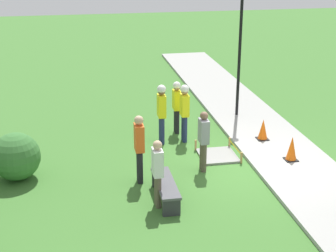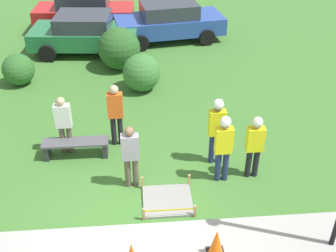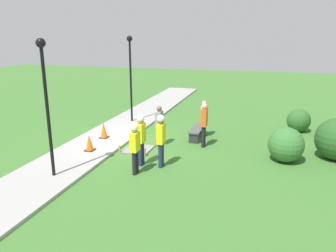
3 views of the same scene
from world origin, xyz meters
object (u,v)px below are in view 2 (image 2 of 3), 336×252
(parked_car_blue, at_px, (169,21))
(parked_car_green, at_px, (84,33))
(bystander_in_orange_shirt, at_px, (116,112))
(bystander_in_white_shirt, at_px, (131,154))
(bystander_in_gray_shirt, at_px, (64,122))
(park_bench, at_px, (76,146))
(worker_trainee, at_px, (217,126))
(traffic_cone_far_patch, at_px, (216,243))
(parked_car_red, at_px, (84,11))
(worker_assistant, at_px, (224,143))
(worker_supervisor, at_px, (255,143))

(parked_car_blue, bearing_deg, parked_car_green, -171.79)
(parked_car_blue, bearing_deg, bystander_in_orange_shirt, -113.49)
(bystander_in_white_shirt, bearing_deg, parked_car_blue, 79.85)
(bystander_in_gray_shirt, relative_size, bystander_in_white_shirt, 0.98)
(bystander_in_gray_shirt, height_order, parked_car_blue, bystander_in_gray_shirt)
(bystander_in_gray_shirt, bearing_deg, bystander_in_white_shirt, -41.80)
(park_bench, distance_m, worker_trainee, 3.63)
(bystander_in_gray_shirt, bearing_deg, park_bench, -41.50)
(traffic_cone_far_patch, height_order, bystander_in_orange_shirt, bystander_in_orange_shirt)
(bystander_in_orange_shirt, relative_size, bystander_in_gray_shirt, 1.09)
(park_bench, bearing_deg, bystander_in_orange_shirt, 23.86)
(bystander_in_white_shirt, xyz_separation_m, parked_car_red, (-1.93, 10.62, -0.09))
(worker_assistant, xyz_separation_m, bystander_in_gray_shirt, (-3.80, 1.45, -0.15))
(parked_car_green, bearing_deg, bystander_in_gray_shirt, -83.99)
(worker_supervisor, height_order, parked_car_blue, worker_supervisor)
(bystander_in_orange_shirt, xyz_separation_m, parked_car_red, (-1.56, 8.89, -0.18))
(bystander_in_gray_shirt, height_order, parked_car_green, bystander_in_gray_shirt)
(bystander_in_white_shirt, bearing_deg, bystander_in_orange_shirt, 102.01)
(parked_car_green, bearing_deg, worker_supervisor, -54.61)
(worker_supervisor, bearing_deg, bystander_in_white_shirt, -177.46)
(park_bench, relative_size, bystander_in_gray_shirt, 1.04)
(worker_supervisor, bearing_deg, bystander_in_orange_shirt, 153.67)
(traffic_cone_far_patch, xyz_separation_m, worker_trainee, (0.51, 3.00, 0.68))
(worker_assistant, distance_m, bystander_in_gray_shirt, 4.07)
(worker_supervisor, height_order, bystander_in_gray_shirt, worker_supervisor)
(worker_assistant, distance_m, parked_car_red, 11.33)
(bystander_in_gray_shirt, bearing_deg, bystander_in_orange_shirt, 10.42)
(traffic_cone_far_patch, xyz_separation_m, park_bench, (-3.00, 3.53, -0.08))
(worker_trainee, bearing_deg, parked_car_blue, 93.08)
(worker_trainee, relative_size, parked_car_blue, 0.39)
(worker_assistant, height_order, bystander_in_gray_shirt, worker_assistant)
(traffic_cone_far_patch, bearing_deg, bystander_in_white_shirt, 125.09)
(park_bench, height_order, parked_car_green, parked_car_green)
(worker_supervisor, distance_m, worker_trainee, 1.01)
(traffic_cone_far_patch, bearing_deg, parked_car_blue, 89.73)
(traffic_cone_far_patch, height_order, parked_car_red, parked_car_red)
(traffic_cone_far_patch, bearing_deg, park_bench, 130.42)
(parked_car_blue, bearing_deg, traffic_cone_far_patch, -98.63)
(worker_assistant, xyz_separation_m, worker_trainee, (-0.03, 0.70, 0.03))
(park_bench, bearing_deg, parked_car_red, 93.12)
(worker_assistant, relative_size, bystander_in_gray_shirt, 1.09)
(worker_trainee, relative_size, parked_car_green, 0.43)
(traffic_cone_far_patch, relative_size, bystander_in_white_shirt, 0.38)
(worker_trainee, relative_size, parked_car_red, 0.42)
(park_bench, height_order, bystander_in_gray_shirt, bystander_in_gray_shirt)
(worker_assistant, bearing_deg, park_bench, 160.91)
(parked_car_green, distance_m, parked_car_blue, 3.51)
(parked_car_red, bearing_deg, parked_car_blue, -18.63)
(traffic_cone_far_patch, height_order, parked_car_blue, parked_car_blue)
(worker_supervisor, xyz_separation_m, worker_trainee, (-0.79, 0.62, 0.11))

